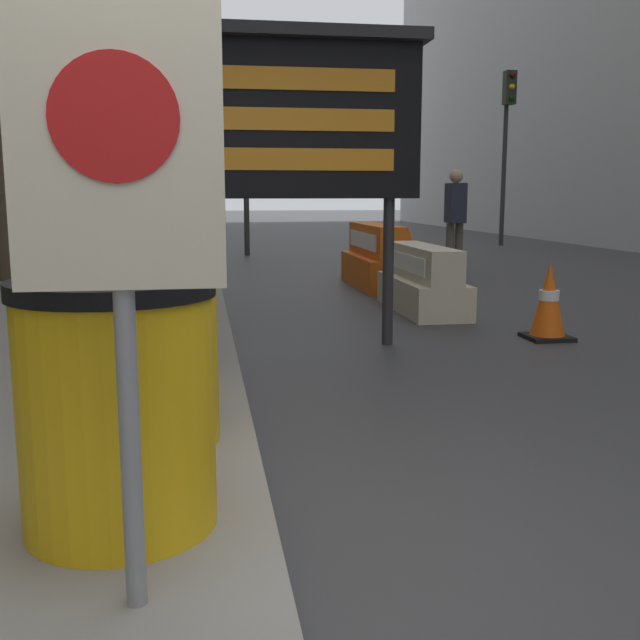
# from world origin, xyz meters

# --- Properties ---
(ground_plane) EXTENTS (120.00, 120.00, 0.00)m
(ground_plane) POSITION_xyz_m (0.00, 0.00, 0.00)
(ground_plane) COLOR #38383A
(barrel_drum_foreground) EXTENTS (0.71, 0.71, 0.90)m
(barrel_drum_foreground) POSITION_xyz_m (-0.55, 0.34, 0.62)
(barrel_drum_foreground) COLOR yellow
(barrel_drum_foreground) RESTS_ON sidewalk_left
(barrel_drum_middle) EXTENTS (0.71, 0.71, 0.90)m
(barrel_drum_middle) POSITION_xyz_m (-0.52, 1.29, 0.62)
(barrel_drum_middle) COLOR yellow
(barrel_drum_middle) RESTS_ON sidewalk_left
(barrel_drum_back) EXTENTS (0.71, 0.71, 0.90)m
(barrel_drum_back) POSITION_xyz_m (-0.56, 2.24, 0.62)
(barrel_drum_back) COLOR yellow
(barrel_drum_back) RESTS_ON sidewalk_left
(warning_sign) EXTENTS (0.56, 0.08, 1.84)m
(warning_sign) POSITION_xyz_m (-0.46, -0.24, 1.42)
(warning_sign) COLOR gray
(warning_sign) RESTS_ON sidewalk_left
(message_board) EXTENTS (2.55, 0.36, 2.73)m
(message_board) POSITION_xyz_m (0.44, 4.21, 2.01)
(message_board) COLOR #28282B
(message_board) RESTS_ON ground_plane
(jersey_barrier_cream) EXTENTS (0.63, 1.87, 0.77)m
(jersey_barrier_cream) POSITION_xyz_m (2.30, 6.08, 0.34)
(jersey_barrier_cream) COLOR beige
(jersey_barrier_cream) RESTS_ON ground_plane
(jersey_barrier_orange_far) EXTENTS (0.65, 2.10, 0.92)m
(jersey_barrier_orange_far) POSITION_xyz_m (2.30, 8.44, 0.40)
(jersey_barrier_orange_far) COLOR orange
(jersey_barrier_orange_far) RESTS_ON ground_plane
(traffic_cone_near) EXTENTS (0.41, 0.41, 0.73)m
(traffic_cone_near) POSITION_xyz_m (2.97, 4.22, 0.36)
(traffic_cone_near) COLOR black
(traffic_cone_near) RESTS_ON ground_plane
(traffic_cone_mid) EXTENTS (0.43, 0.43, 0.77)m
(traffic_cone_mid) POSITION_xyz_m (3.26, 10.03, 0.38)
(traffic_cone_mid) COLOR black
(traffic_cone_mid) RESTS_ON ground_plane
(traffic_cone_far) EXTENTS (0.41, 0.41, 0.72)m
(traffic_cone_far) POSITION_xyz_m (2.75, 8.38, 0.35)
(traffic_cone_far) COLOR black
(traffic_cone_far) RESTS_ON ground_plane
(traffic_light_near_curb) EXTENTS (0.28, 0.44, 4.01)m
(traffic_light_near_curb) POSITION_xyz_m (0.78, 14.41, 2.91)
(traffic_light_near_curb) COLOR #2D2D30
(traffic_light_near_curb) RESTS_ON ground_plane
(traffic_light_far_side) EXTENTS (0.28, 0.45, 4.47)m
(traffic_light_far_side) POSITION_xyz_m (7.70, 16.67, 3.22)
(traffic_light_far_side) COLOR #2D2D30
(traffic_light_far_side) RESTS_ON ground_plane
(pedestrian_worker) EXTENTS (0.31, 0.48, 1.78)m
(pedestrian_worker) POSITION_xyz_m (4.16, 10.33, 1.05)
(pedestrian_worker) COLOR #514C42
(pedestrian_worker) RESTS_ON ground_plane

